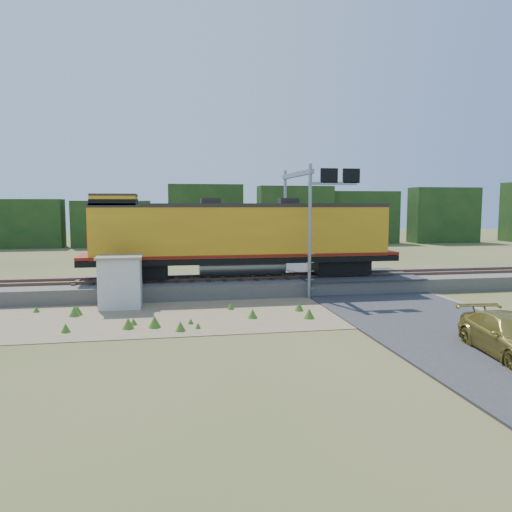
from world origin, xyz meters
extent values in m
plane|color=#475123|center=(0.00, 0.00, 0.00)|extent=(140.00, 140.00, 0.00)
cube|color=slate|center=(0.00, 6.00, 0.40)|extent=(70.00, 5.00, 0.80)
cube|color=brown|center=(0.00, 5.28, 0.88)|extent=(70.00, 0.10, 0.16)
cube|color=brown|center=(0.00, 6.72, 0.88)|extent=(70.00, 0.10, 0.16)
cube|color=#8C7754|center=(-2.00, 0.50, 0.01)|extent=(26.00, 8.00, 0.03)
cube|color=#38383A|center=(7.00, 6.00, 0.83)|extent=(7.00, 5.20, 0.06)
cube|color=#38383A|center=(7.00, 22.00, 0.04)|extent=(7.00, 24.00, 0.08)
cube|color=#173814|center=(0.00, 38.00, 3.25)|extent=(36.00, 3.00, 6.50)
cube|color=#173814|center=(40.00, 38.00, 3.00)|extent=(50.00, 3.00, 6.00)
cube|color=black|center=(-5.68, 6.00, 1.37)|extent=(3.27, 2.09, 0.82)
cube|color=black|center=(6.12, 6.00, 1.37)|extent=(3.27, 2.09, 0.82)
cube|color=black|center=(0.22, 6.00, 1.94)|extent=(18.15, 2.72, 0.33)
cylinder|color=gray|center=(0.22, 6.00, 1.50)|extent=(4.99, 1.09, 1.09)
cube|color=orange|center=(0.22, 6.00, 3.51)|extent=(16.79, 2.63, 2.81)
cube|color=maroon|center=(0.22, 6.00, 2.21)|extent=(18.15, 2.77, 0.16)
cube|color=#28231E|center=(0.22, 6.00, 5.03)|extent=(16.79, 2.68, 0.22)
cube|color=orange|center=(-6.86, 6.00, 5.23)|extent=(2.36, 2.63, 0.64)
cube|color=#28231E|center=(-6.86, 6.00, 5.59)|extent=(2.36, 2.68, 0.11)
cube|color=black|center=(-6.86, 6.00, 5.19)|extent=(2.41, 2.68, 0.32)
cube|color=maroon|center=(-8.22, 6.00, 3.19)|extent=(0.09, 1.82, 1.09)
cube|color=#28231E|center=(-1.59, 6.00, 5.23)|extent=(1.09, 0.91, 0.41)
cube|color=#28231E|center=(2.94, 6.00, 5.23)|extent=(1.09, 0.91, 0.41)
cube|color=silver|center=(-6.37, 2.73, 1.24)|extent=(1.99, 1.99, 2.47)
cube|color=gray|center=(-6.37, 2.73, 2.52)|extent=(2.19, 2.19, 0.12)
cylinder|color=gray|center=(3.43, 3.20, 3.61)|extent=(0.19, 0.19, 7.22)
cylinder|color=gray|center=(3.43, 8.80, 3.61)|extent=(0.19, 0.19, 7.22)
cube|color=gray|center=(3.43, 6.00, 6.80)|extent=(0.26, 6.20, 0.26)
cube|color=gray|center=(4.67, 3.20, 6.18)|extent=(2.68, 0.15, 0.15)
cube|color=black|center=(4.46, 3.20, 6.60)|extent=(0.93, 0.15, 0.77)
cube|color=black|center=(5.70, 3.20, 6.60)|extent=(0.93, 0.15, 0.77)
imported|color=olive|center=(7.20, -7.88, 0.69)|extent=(2.50, 4.98, 1.39)
camera|label=1|loc=(-4.13, -22.40, 5.12)|focal=35.00mm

